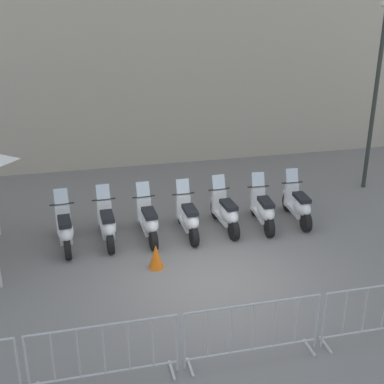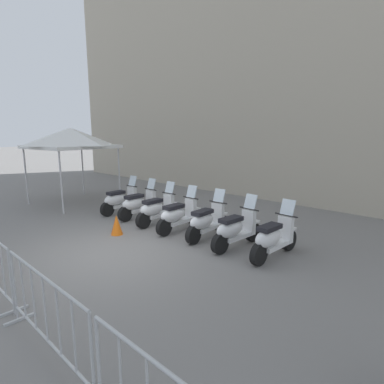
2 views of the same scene
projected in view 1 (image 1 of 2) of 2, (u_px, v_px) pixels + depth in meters
ground_plane at (211, 280)px, 10.74m from camera, size 120.00×120.00×0.00m
motorcycle_0 at (65, 230)px, 11.85m from camera, size 0.56×1.72×1.24m
motorcycle_1 at (107, 225)px, 12.10m from camera, size 0.56×1.73×1.24m
motorcycle_2 at (148, 221)px, 12.27m from camera, size 0.56×1.73×1.24m
motorcycle_3 at (188, 218)px, 12.43m from camera, size 0.56×1.73×1.24m
motorcycle_4 at (226, 213)px, 12.72m from camera, size 0.56×1.72×1.24m
motorcycle_5 at (263, 210)px, 12.87m from camera, size 0.65×1.72×1.24m
motorcycle_6 at (298, 205)px, 13.14m from camera, size 0.63×1.72×1.24m
barrier_segment_1 at (104, 354)px, 7.80m from camera, size 2.25×0.65×1.07m
barrier_segment_2 at (253, 332)px, 8.31m from camera, size 2.25×0.65×1.07m
barrier_segment_3 at (384, 312)px, 8.81m from camera, size 2.25×0.65×1.07m
street_lamp at (378, 79)px, 14.35m from camera, size 0.36×0.36×5.24m
traffic_cone at (156, 256)px, 11.08m from camera, size 0.32×0.32×0.55m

